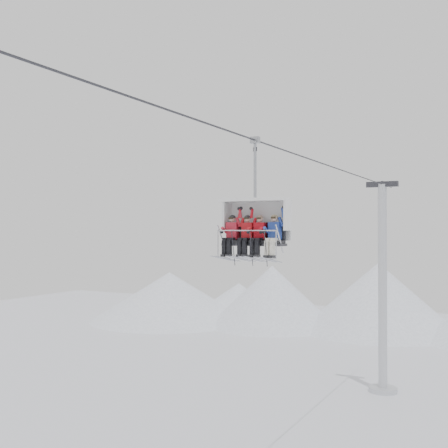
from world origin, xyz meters
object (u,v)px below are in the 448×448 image
at_px(chairlift_carrier, 257,221).
at_px(skier_far_right, 273,235).
at_px(skier_center_left, 246,235).
at_px(skier_center_right, 259,235).
at_px(lift_tower_right, 383,301).
at_px(skier_far_left, 231,235).

bearing_deg(chairlift_carrier, skier_far_right, -22.73).
height_order(skier_center_left, skier_center_right, skier_center_left).
distance_m(skier_center_right, skier_far_right, 0.51).
bearing_deg(skier_far_right, chairlift_carrier, 157.27).
relative_size(lift_tower_right, skier_center_right, 7.99).
distance_m(skier_far_left, skier_far_right, 1.52).
relative_size(lift_tower_right, skier_center_left, 7.99).
height_order(skier_far_left, skier_center_left, skier_far_left).
relative_size(chairlift_carrier, skier_far_left, 2.36).
bearing_deg(lift_tower_right, skier_far_left, -92.26).
distance_m(lift_tower_right, chairlift_carrier, 20.26).
bearing_deg(skier_far_left, skier_center_right, -0.12).
distance_m(lift_tower_right, skier_far_left, 20.47).
height_order(lift_tower_right, skier_center_right, lift_tower_right).
distance_m(chairlift_carrier, skier_center_right, 0.60).
distance_m(chairlift_carrier, skier_far_right, 0.91).
xyz_separation_m(chairlift_carrier, skier_far_left, (-0.79, -0.30, -0.46)).
height_order(chairlift_carrier, skier_far_left, chairlift_carrier).
xyz_separation_m(lift_tower_right, skier_far_left, (-0.79, -19.97, 4.41)).
bearing_deg(skier_far_right, skier_center_left, -179.89).
relative_size(skier_far_left, skier_far_right, 1.00).
bearing_deg(skier_center_right, skier_far_right, 0.24).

